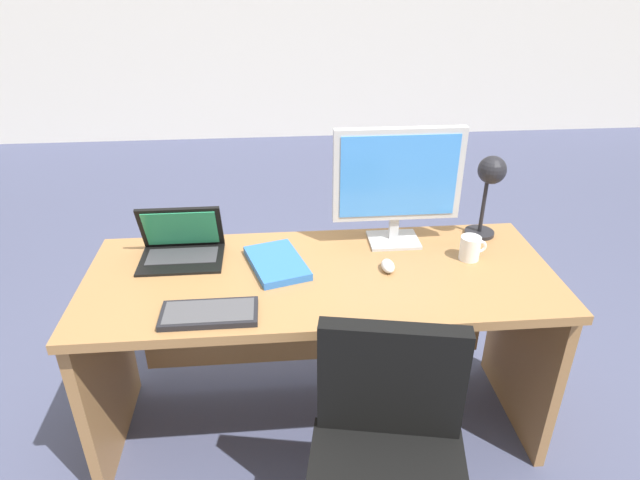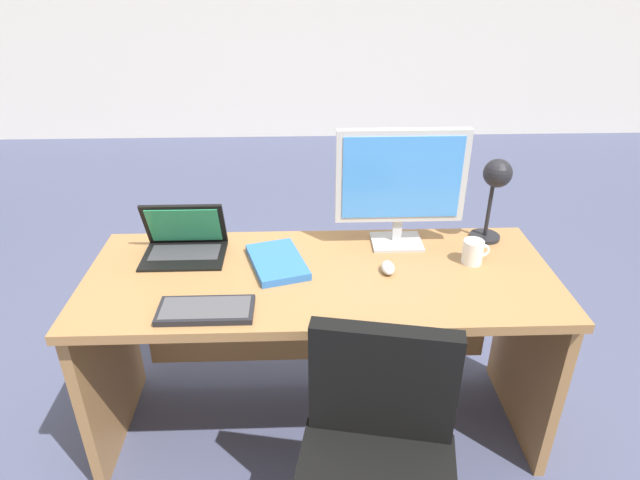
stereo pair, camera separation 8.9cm
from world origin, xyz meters
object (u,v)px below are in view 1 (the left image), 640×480
at_px(desk, 320,315).
at_px(keyboard, 209,313).
at_px(coffee_mug, 470,248).
at_px(book, 277,263).
at_px(mouse, 388,266).
at_px(monitor, 398,179).
at_px(laptop, 181,241).
at_px(desk_lamp, 490,180).

bearing_deg(desk, keyboard, -143.58).
relative_size(keyboard, coffee_mug, 3.02).
xyz_separation_m(desk, book, (-0.16, 0.02, 0.24)).
relative_size(keyboard, book, 0.95).
xyz_separation_m(mouse, coffee_mug, (0.33, 0.06, 0.03)).
bearing_deg(desk, monitor, 28.41).
relative_size(mouse, book, 0.26).
distance_m(monitor, coffee_mug, 0.38).
relative_size(laptop, desk_lamp, 0.89).
bearing_deg(keyboard, desk, 36.42).
bearing_deg(laptop, desk_lamp, 2.30).
xyz_separation_m(mouse, desk_lamp, (0.44, 0.23, 0.23)).
relative_size(monitor, book, 1.53).
xyz_separation_m(mouse, book, (-0.41, 0.07, -0.00)).
bearing_deg(keyboard, desk_lamp, 23.29).
distance_m(desk, desk_lamp, 0.85).
xyz_separation_m(desk, coffee_mug, (0.58, 0.01, 0.27)).
relative_size(desk, monitor, 3.44).
bearing_deg(desk, laptop, 166.07).
relative_size(monitor, keyboard, 1.60).
relative_size(keyboard, mouse, 3.68).
bearing_deg(desk_lamp, mouse, -152.14).
relative_size(laptop, book, 0.95).
xyz_separation_m(desk, laptop, (-0.52, 0.13, 0.29)).
bearing_deg(monitor, mouse, -106.73).
bearing_deg(laptop, monitor, 2.86).
xyz_separation_m(desk_lamp, book, (-0.84, -0.16, -0.24)).
xyz_separation_m(monitor, laptop, (-0.83, -0.04, -0.21)).
bearing_deg(mouse, keyboard, -160.06).
distance_m(mouse, book, 0.41).
relative_size(desk, book, 5.25).
bearing_deg(desk_lamp, coffee_mug, -122.53).
bearing_deg(keyboard, book, 53.16).
distance_m(laptop, keyboard, 0.44).
bearing_deg(book, laptop, 162.46).
xyz_separation_m(desk, keyboard, (-0.38, -0.28, 0.23)).
bearing_deg(keyboard, laptop, 108.55).
distance_m(keyboard, book, 0.37).
distance_m(monitor, desk_lamp, 0.37).
bearing_deg(monitor, laptop, -177.14).
distance_m(desk, keyboard, 0.53).
height_order(monitor, keyboard, monitor).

